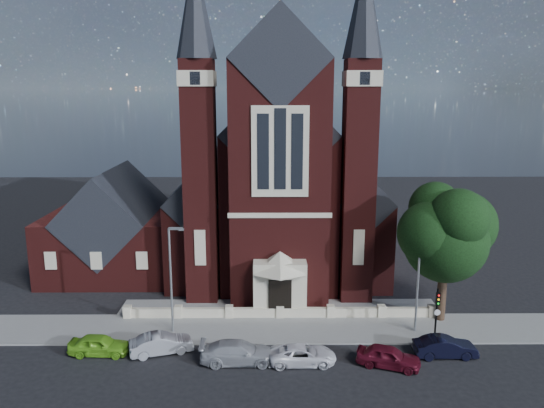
{
  "coord_description": "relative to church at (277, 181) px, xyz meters",
  "views": [
    {
      "loc": [
        -0.89,
        -32.44,
        17.71
      ],
      "look_at": [
        -0.59,
        12.0,
        8.03
      ],
      "focal_mm": 35.0,
      "sensor_mm": 36.0,
      "label": 1
    }
  ],
  "objects": [
    {
      "name": "parish_hall",
      "position": [
        -16.0,
        -4.94,
        -4.17
      ],
      "size": [
        12.0,
        12.2,
        10.24
      ],
      "color": "#481513",
      "rests_on": "ground"
    },
    {
      "name": "street_lamp_left",
      "position": [
        -7.91,
        -18.94,
        -3.59
      ],
      "size": [
        1.16,
        0.22,
        8.09
      ],
      "color": "gray",
      "rests_on": "ground"
    },
    {
      "name": "street_tree",
      "position": [
        12.6,
        -17.23,
        -1.23
      ],
      "size": [
        6.4,
        6.6,
        10.7
      ],
      "color": "black",
      "rests_on": "ground"
    },
    {
      "name": "pavement_strip",
      "position": [
        0.0,
        -18.44,
        -8.19
      ],
      "size": [
        60.0,
        5.0,
        0.12
      ],
      "primitive_type": "cube",
      "color": "gray",
      "rests_on": "ground"
    },
    {
      "name": "forecourt_paving",
      "position": [
        0.0,
        -14.44,
        -8.19
      ],
      "size": [
        26.0,
        3.0,
        0.14
      ],
      "primitive_type": "cube",
      "color": "gray",
      "rests_on": "ground"
    },
    {
      "name": "traffic_signal",
      "position": [
        11.0,
        -20.52,
        -5.6
      ],
      "size": [
        0.28,
        0.42,
        4.0
      ],
      "color": "black",
      "rests_on": "ground"
    },
    {
      "name": "forecourt_wall",
      "position": [
        0.0,
        -16.44,
        -8.19
      ],
      "size": [
        24.0,
        0.4,
        0.9
      ],
      "primitive_type": "cube",
      "color": "beige",
      "rests_on": "ground"
    },
    {
      "name": "street_lamp_right",
      "position": [
        10.09,
        -18.94,
        -3.59
      ],
      "size": [
        1.16,
        0.22,
        8.09
      ],
      "color": "gray",
      "rests_on": "ground"
    },
    {
      "name": "car_navy",
      "position": [
        11.0,
        -22.65,
        -7.49
      ],
      "size": [
        4.23,
        1.53,
        1.39
      ],
      "primitive_type": "imported",
      "rotation": [
        0.0,
        0.0,
        1.59
      ],
      "color": "black",
      "rests_on": "ground"
    },
    {
      "name": "car_silver_a",
      "position": [
        -8.23,
        -22.07,
        -7.48
      ],
      "size": [
        4.53,
        2.76,
        1.41
      ],
      "primitive_type": "imported",
      "rotation": [
        0.0,
        0.0,
        1.89
      ],
      "color": "#94959B",
      "rests_on": "ground"
    },
    {
      "name": "car_white_suv",
      "position": [
        1.34,
        -23.49,
        -7.57
      ],
      "size": [
        4.47,
        2.15,
        1.23
      ],
      "primitive_type": "imported",
      "rotation": [
        0.0,
        0.0,
        1.6
      ],
      "color": "white",
      "rests_on": "ground"
    },
    {
      "name": "car_silver_b",
      "position": [
        -2.9,
        -23.37,
        -7.45
      ],
      "size": [
        5.07,
        2.11,
        1.46
      ],
      "primitive_type": "imported",
      "rotation": [
        0.0,
        0.0,
        1.58
      ],
      "color": "#A6A8AD",
      "rests_on": "ground"
    },
    {
      "name": "car_lime_van",
      "position": [
        -12.41,
        -22.19,
        -7.49
      ],
      "size": [
        4.15,
        1.82,
        1.39
      ],
      "primitive_type": "imported",
      "rotation": [
        0.0,
        0.0,
        1.53
      ],
      "color": "#6FBB25",
      "rests_on": "ground"
    },
    {
      "name": "church",
      "position": [
        0.0,
        0.0,
        0.0
      ],
      "size": [
        20.01,
        34.9,
        29.2
      ],
      "color": "#481513",
      "rests_on": "ground"
    },
    {
      "name": "ground",
      "position": [
        0.0,
        -7.94,
        -8.19
      ],
      "size": [
        120.0,
        120.0,
        0.0
      ],
      "primitive_type": "plane",
      "color": "black",
      "rests_on": "ground"
    },
    {
      "name": "car_dark_red",
      "position": [
        6.89,
        -23.94,
        -7.48
      ],
      "size": [
        4.43,
        2.92,
        1.4
      ],
      "primitive_type": "imported",
      "rotation": [
        0.0,
        0.0,
        1.23
      ],
      "color": "#5C0F20",
      "rests_on": "ground"
    }
  ]
}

